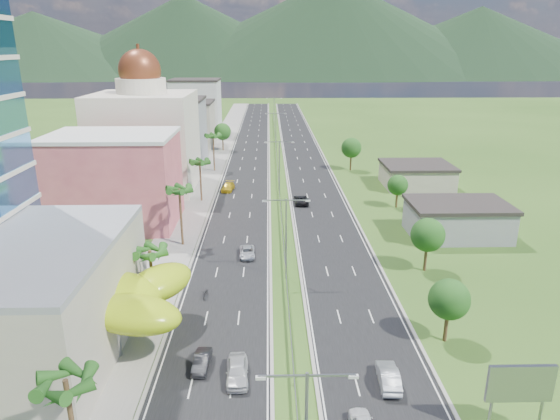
{
  "coord_description": "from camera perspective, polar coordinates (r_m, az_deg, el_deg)",
  "views": [
    {
      "loc": [
        -2.16,
        -49.61,
        29.13
      ],
      "look_at": [
        -0.61,
        17.62,
        7.0
      ],
      "focal_mm": 32.0,
      "sensor_mm": 36.0,
      "label": 1
    }
  ],
  "objects": [
    {
      "name": "midrise_grey",
      "position": [
        133.65,
        -12.16,
        8.72
      ],
      "size": [
        16.0,
        15.0,
        16.0
      ],
      "primitive_type": "cube",
      "color": "gray",
      "rests_on": "ground"
    },
    {
      "name": "leafy_tree_rc",
      "position": [
        96.06,
        13.31,
        2.78
      ],
      "size": [
        3.85,
        3.85,
        6.33
      ],
      "color": "#47301C",
      "rests_on": "ground"
    },
    {
      "name": "billboard",
      "position": [
        44.46,
        25.77,
        -17.61
      ],
      "size": [
        5.2,
        0.35,
        6.2
      ],
      "color": "gray",
      "rests_on": "ground"
    },
    {
      "name": "streetlight_median_e",
      "position": [
        190.94,
        -0.68,
        11.48
      ],
      "size": [
        6.04,
        0.25,
        11.0
      ],
      "color": "gray",
      "rests_on": "ground"
    },
    {
      "name": "sidewalk_left",
      "position": [
        143.38,
        -7.28,
        6.37
      ],
      "size": [
        7.0,
        260.0,
        0.12
      ],
      "primitive_type": "cube",
      "color": "gray",
      "rests_on": "ground"
    },
    {
      "name": "palm_tree_c",
      "position": [
        75.71,
        -11.43,
        2.03
      ],
      "size": [
        3.6,
        3.6,
        9.6
      ],
      "color": "#47301C",
      "rests_on": "ground"
    },
    {
      "name": "leafy_tree_rb",
      "position": [
        69.41,
        16.53,
        -2.76
      ],
      "size": [
        4.55,
        4.55,
        7.47
      ],
      "color": "#47301C",
      "rests_on": "ground"
    },
    {
      "name": "leafy_tree_rd",
      "position": [
        123.57,
        8.15,
        7.04
      ],
      "size": [
        4.9,
        4.9,
        8.05
      ],
      "color": "#47301C",
      "rests_on": "ground"
    },
    {
      "name": "streetlight_median_b",
      "position": [
        63.71,
        0.7,
        -2.35
      ],
      "size": [
        6.04,
        0.25,
        11.0
      ],
      "color": "gray",
      "rests_on": "ground"
    },
    {
      "name": "streetlight_median_c",
      "position": [
        102.12,
        -0.08,
        5.56
      ],
      "size": [
        6.04,
        0.25,
        11.0
      ],
      "color": "gray",
      "rests_on": "ground"
    },
    {
      "name": "mountain_ridge",
      "position": [
        504.31,
        5.96,
        14.81
      ],
      "size": [
        860.0,
        140.0,
        90.0
      ],
      "primitive_type": null,
      "color": "black",
      "rests_on": "ground"
    },
    {
      "name": "palm_tree_a",
      "position": [
        37.23,
        -23.25,
        -18.02
      ],
      "size": [
        3.6,
        3.6,
        9.1
      ],
      "color": "#47301C",
      "rests_on": "ground"
    },
    {
      "name": "shed_near",
      "position": [
        84.77,
        19.6,
        -1.19
      ],
      "size": [
        15.0,
        10.0,
        5.0
      ],
      "primitive_type": "cube",
      "color": "gray",
      "rests_on": "ground"
    },
    {
      "name": "road_right",
      "position": [
        142.94,
        2.6,
        6.45
      ],
      "size": [
        11.0,
        260.0,
        0.04
      ],
      "primitive_type": "cube",
      "color": "black",
      "rests_on": "ground"
    },
    {
      "name": "car_silver_right",
      "position": [
        48.33,
        12.29,
        -18.09
      ],
      "size": [
        2.0,
        4.97,
        1.61
      ],
      "primitive_type": "imported",
      "rotation": [
        0.0,
        0.0,
        3.08
      ],
      "color": "#B5B8BD",
      "rests_on": "road_right"
    },
    {
      "name": "palm_tree_e",
      "position": [
        122.14,
        -7.65,
        8.24
      ],
      "size": [
        3.6,
        3.6,
        9.4
      ],
      "color": "#47301C",
      "rests_on": "ground"
    },
    {
      "name": "car_silver_mid_left",
      "position": [
        72.78,
        -3.78,
        -4.83
      ],
      "size": [
        2.4,
        4.79,
        1.3
      ],
      "primitive_type": "imported",
      "rotation": [
        0.0,
        0.0,
        0.05
      ],
      "color": "#B1B4BA",
      "rests_on": "road_left"
    },
    {
      "name": "midrise_white",
      "position": [
        177.52,
        -9.55,
        11.46
      ],
      "size": [
        16.0,
        15.0,
        18.0
      ],
      "primitive_type": "cube",
      "color": "silver",
      "rests_on": "ground"
    },
    {
      "name": "lime_canopy",
      "position": [
        54.6,
        -20.52,
        -9.28
      ],
      "size": [
        18.0,
        15.0,
        7.4
      ],
      "color": "#A5C413",
      "rests_on": "ground"
    },
    {
      "name": "car_dark_left",
      "position": [
        49.97,
        -8.93,
        -16.7
      ],
      "size": [
        1.62,
        4.14,
        1.34
      ],
      "primitive_type": "imported",
      "rotation": [
        0.0,
        0.0,
        -0.05
      ],
      "color": "black",
      "rests_on": "road_left"
    },
    {
      "name": "palm_tree_b",
      "position": [
        57.7,
        -14.64,
        -4.9
      ],
      "size": [
        3.6,
        3.6,
        8.1
      ],
      "color": "#47301C",
      "rests_on": "ground"
    },
    {
      "name": "domed_building",
      "position": [
        109.22,
        -15.15,
        8.22
      ],
      "size": [
        20.0,
        20.0,
        28.7
      ],
      "color": "beige",
      "rests_on": "ground"
    },
    {
      "name": "road_left",
      "position": [
        142.72,
        -3.46,
        6.41
      ],
      "size": [
        11.0,
        260.0,
        0.04
      ],
      "primitive_type": "cube",
      "color": "black",
      "rests_on": "ground"
    },
    {
      "name": "palm_tree_d",
      "position": [
        97.96,
        -9.15,
        5.25
      ],
      "size": [
        3.6,
        3.6,
        8.6
      ],
      "color": "#47301C",
      "rests_on": "ground"
    },
    {
      "name": "car_yellow_far_left",
      "position": [
        106.12,
        -5.96,
        2.65
      ],
      "size": [
        2.84,
        5.68,
        1.59
      ],
      "primitive_type": "imported",
      "rotation": [
        0.0,
        0.0,
        -0.12
      ],
      "color": "gold",
      "rests_on": "road_left"
    },
    {
      "name": "leafy_tree_ra",
      "position": [
        53.97,
        18.77,
        -9.66
      ],
      "size": [
        4.2,
        4.2,
        6.9
      ],
      "color": "#47301C",
      "rests_on": "ground"
    },
    {
      "name": "car_white_near_left",
      "position": [
        48.08,
        -4.91,
        -17.83
      ],
      "size": [
        2.24,
        5.08,
        1.7
      ],
      "primitive_type": "imported",
      "rotation": [
        0.0,
        0.0,
        0.05
      ],
      "color": "silver",
      "rests_on": "road_left"
    },
    {
      "name": "midrise_beige",
      "position": [
        155.29,
        -10.66,
        9.53
      ],
      "size": [
        16.0,
        15.0,
        13.0
      ],
      "primitive_type": "cube",
      "color": "#A59D88",
      "rests_on": "ground"
    },
    {
      "name": "shed_far",
      "position": [
        112.71,
        15.33,
        3.74
      ],
      "size": [
        14.0,
        12.0,
        4.4
      ],
      "primitive_type": "cube",
      "color": "#A59D88",
      "rests_on": "ground"
    },
    {
      "name": "car_dark_far_right",
      "position": [
        96.81,
        2.42,
        1.19
      ],
      "size": [
        2.73,
        5.65,
        1.55
      ],
      "primitive_type": "imported",
      "rotation": [
        0.0,
        0.0,
        3.17
      ],
      "color": "black",
      "rests_on": "road_right"
    },
    {
      "name": "leafy_tree_lfar",
      "position": [
        147.13,
        -6.59,
        8.89
      ],
      "size": [
        4.9,
        4.9,
        8.05
      ],
      "color": "#47301C",
      "rests_on": "ground"
    },
    {
      "name": "streetlight_median_d",
      "position": [
        146.35,
        -0.47,
        9.42
      ],
      "size": [
        6.04,
        0.25,
        11.0
      ],
      "color": "gray",
      "rests_on": "ground"
    },
    {
      "name": "median_guardrail",
      "position": [
        124.92,
        -0.3,
        5.02
      ],
      "size": [
        0.1,
        216.06,
        0.76
      ],
      "color": "gray",
      "rests_on": "ground"
    },
    {
      "name": "motorcycle",
      "position": [
        62.03,
        -8.51,
        -9.27
      ],
      "size": [
        0.84,
        2.16,
        1.35
      ],
      "primitive_type": "imported",
      "rotation": [
        0.0,
        0.0,
        -0.1
      ],
      "color": "black",
      "rests_on": "road_left"
    },
    {
      "name": "pink_shophouse",
      "position": [
        88.3,
        -18.32,
        3.1
      ],
      "size": [
        20.0,
        15.0,
        15.0
      ],
      "primitive_type": "cube",
      "color": "#C14F5C",
      "rests_on": "ground"
    },
    {
      "name": "ground",
      "position": [
        57.57,
        1.03,
        -12.18
      ],
      "size": [
        500.0,
        500.0,
        0.0
      ],
      "primitive_type": "plane",
      "color": "#2D5119",
      "rests_on": "ground"
    }
  ]
}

